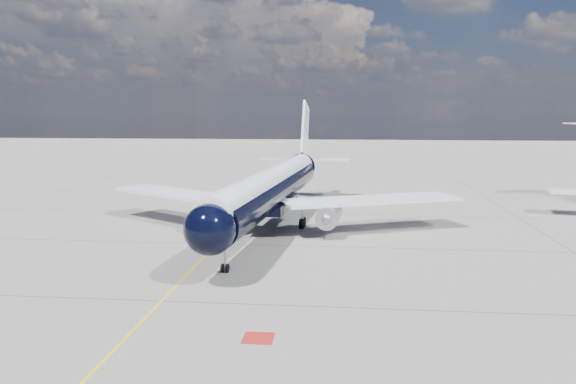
% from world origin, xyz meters
% --- Properties ---
extents(ground, '(320.00, 320.00, 0.00)m').
position_xyz_m(ground, '(0.00, 30.00, 0.00)').
color(ground, gray).
rests_on(ground, ground).
extents(taxiway_centerline, '(0.16, 160.00, 0.01)m').
position_xyz_m(taxiway_centerline, '(0.00, 25.00, 0.00)').
color(taxiway_centerline, yellow).
rests_on(taxiway_centerline, ground).
extents(red_marking, '(1.60, 1.60, 0.01)m').
position_xyz_m(red_marking, '(6.80, -10.00, 0.00)').
color(red_marking, maroon).
rests_on(red_marking, ground).
extents(main_airliner, '(36.82, 44.98, 12.99)m').
position_xyz_m(main_airliner, '(4.02, 17.76, 4.03)').
color(main_airliner, black).
rests_on(main_airliner, ground).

